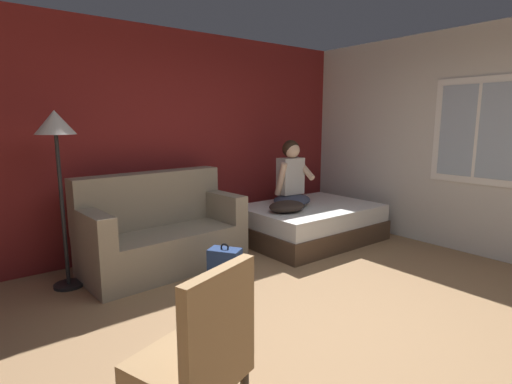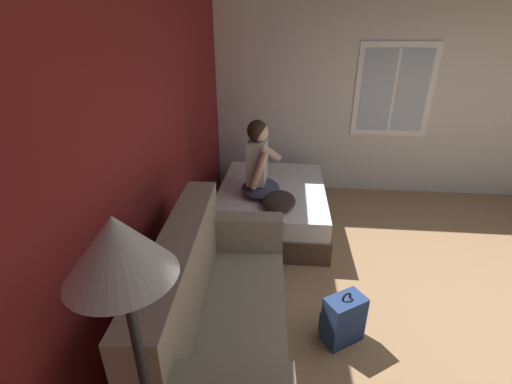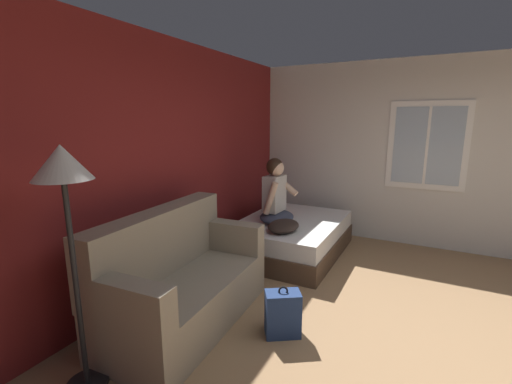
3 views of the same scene
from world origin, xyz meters
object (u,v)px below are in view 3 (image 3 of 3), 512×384
backpack (283,314)px  cell_phone (282,230)px  throw_pillow (283,226)px  floor_lamp (65,188)px  person_seated (276,197)px  bed (291,236)px  couch (181,281)px

backpack → cell_phone: (1.33, 0.58, 0.29)m
throw_pillow → floor_lamp: size_ratio=0.28×
throw_pillow → floor_lamp: floor_lamp is taller
person_seated → cell_phone: bearing=-140.8°
bed → cell_phone: bearing=-172.8°
bed → throw_pillow: throw_pillow is taller
bed → person_seated: size_ratio=2.05×
bed → couch: size_ratio=1.03×
couch → cell_phone: couch is taller
floor_lamp → couch: bearing=-4.0°
couch → throw_pillow: bearing=-13.8°
throw_pillow → cell_phone: throw_pillow is taller
cell_phone → couch: bearing=-53.6°
backpack → cell_phone: cell_phone is taller
backpack → bed: bearing=19.6°
bed → couch: 2.06m
person_seated → throw_pillow: size_ratio=1.82×
bed → backpack: size_ratio=3.92×
couch → person_seated: size_ratio=2.00×
backpack → floor_lamp: floor_lamp is taller
backpack → cell_phone: 1.48m
bed → cell_phone: (-0.47, -0.06, 0.25)m
person_seated → backpack: person_seated is taller
bed → cell_phone: 0.54m
bed → backpack: bed is taller
backpack → floor_lamp: size_ratio=0.27×
backpack → floor_lamp: (-1.19, 0.99, 1.24)m
bed → person_seated: (-0.22, 0.15, 0.60)m
floor_lamp → bed: bearing=-6.6°
throw_pillow → cell_phone: size_ratio=3.33×
bed → person_seated: person_seated is taller
couch → floor_lamp: 1.41m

